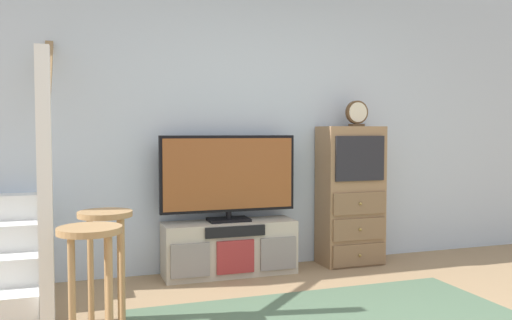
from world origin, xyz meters
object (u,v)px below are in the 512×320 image
at_px(media_console, 230,248).
at_px(television, 229,176).
at_px(desk_clock, 357,114).
at_px(bar_stool_near, 90,263).
at_px(bar_stool_far, 105,242).
at_px(side_cabinet, 350,195).

xyz_separation_m(media_console, television, (-0.00, 0.02, 0.63)).
height_order(television, desk_clock, desk_clock).
distance_m(television, bar_stool_near, 1.96).
bearing_deg(bar_stool_far, bar_stool_near, -101.27).
bearing_deg(desk_clock, media_console, 179.78).
height_order(media_console, side_cabinet, side_cabinet).
xyz_separation_m(television, bar_stool_near, (-1.19, -1.53, -0.32)).
height_order(desk_clock, bar_stool_near, desk_clock).
distance_m(media_console, bar_stool_far, 1.50).
bearing_deg(bar_stool_near, bar_stool_far, 78.73).
xyz_separation_m(side_cabinet, bar_stool_near, (-2.38, -1.51, -0.10)).
bearing_deg(side_cabinet, bar_stool_near, -147.62).
height_order(side_cabinet, bar_stool_near, side_cabinet).
bearing_deg(television, desk_clock, -1.32).
bearing_deg(desk_clock, bar_stool_near, -148.42).
xyz_separation_m(desk_clock, bar_stool_near, (-2.43, -1.50, -0.87)).
distance_m(media_console, side_cabinet, 1.26).
height_order(side_cabinet, desk_clock, desk_clock).
bearing_deg(desk_clock, television, 178.68).
distance_m(media_console, television, 0.64).
relative_size(television, desk_clock, 5.01).
bearing_deg(side_cabinet, media_console, -179.51).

